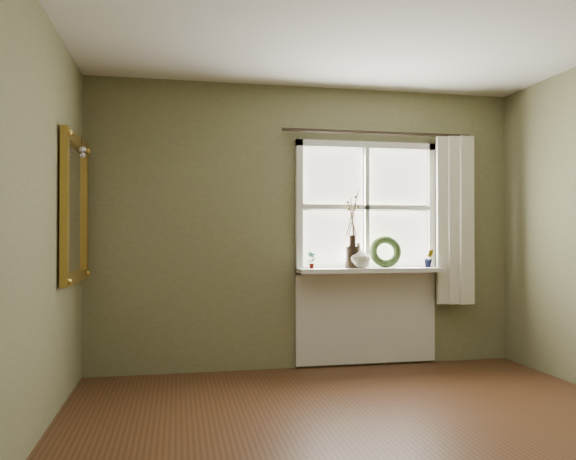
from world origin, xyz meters
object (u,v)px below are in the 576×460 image
Objects in this scene: dark_jug at (352,257)px; gilt_mirror at (75,209)px; wreath at (385,255)px; cream_vase at (358,256)px.

gilt_mirror reaches higher than dark_jug.
cream_vase is at bearing -164.33° from wreath.
cream_vase reaches higher than dark_jug.
gilt_mirror is (-2.40, -0.42, 0.39)m from cream_vase.
cream_vase is 0.76× the size of wreath.
dark_jug is at bearing 10.17° from gilt_mirror.
gilt_mirror is (-2.68, -0.46, 0.39)m from wreath.
dark_jug is 0.34m from wreath.
wreath is (0.28, 0.04, 0.00)m from cream_vase.
gilt_mirror reaches higher than wreath.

